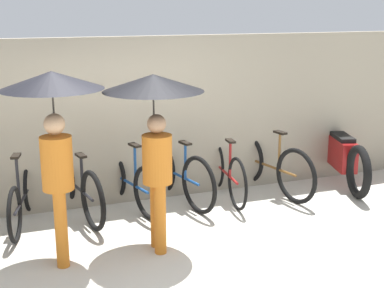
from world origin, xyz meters
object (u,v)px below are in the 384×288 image
object	(u,v)px
parked_bicycle_1	(23,197)
parked_bicycle_4	(178,174)
parked_bicycle_2	(78,187)
parked_bicycle_6	(270,165)
motorcycle	(341,155)
parked_bicycle_5	(226,172)
pedestrian_center	(154,110)
pedestrian_leading	(54,113)
parked_bicycle_3	(129,181)

from	to	relation	value
parked_bicycle_1	parked_bicycle_4	world-z (taller)	parked_bicycle_1
parked_bicycle_1	parked_bicycle_2	size ratio (longest dim) A/B	0.89
parked_bicycle_2	parked_bicycle_6	world-z (taller)	parked_bicycle_2
parked_bicycle_6	motorcycle	world-z (taller)	parked_bicycle_6
parked_bicycle_4	parked_bicycle_5	size ratio (longest dim) A/B	1.03
pedestrian_center	motorcycle	bearing A→B (deg)	22.77
pedestrian_leading	motorcycle	world-z (taller)	pedestrian_leading
parked_bicycle_1	pedestrian_center	distance (m)	2.15
parked_bicycle_4	pedestrian_leading	distance (m)	2.40
parked_bicycle_6	parked_bicycle_3	bearing A→B (deg)	75.39
parked_bicycle_3	parked_bicycle_1	bearing A→B (deg)	79.63
parked_bicycle_4	pedestrian_leading	bearing A→B (deg)	111.69
parked_bicycle_5	pedestrian_center	distance (m)	2.16
parked_bicycle_4	parked_bicycle_3	bearing A→B (deg)	75.86
parked_bicycle_6	parked_bicycle_4	bearing A→B (deg)	74.80
parked_bicycle_4	pedestrian_leading	world-z (taller)	pedestrian_leading
parked_bicycle_1	pedestrian_leading	distance (m)	1.69
parked_bicycle_4	parked_bicycle_5	bearing A→B (deg)	-107.39
pedestrian_leading	motorcycle	xyz separation A→B (m)	(4.31, 1.13, -1.17)
parked_bicycle_1	motorcycle	world-z (taller)	parked_bicycle_1
parked_bicycle_6	motorcycle	bearing A→B (deg)	-101.56
parked_bicycle_2	pedestrian_center	size ratio (longest dim) A/B	0.93
parked_bicycle_4	pedestrian_center	size ratio (longest dim) A/B	0.89
parked_bicycle_3	parked_bicycle_5	bearing A→B (deg)	-107.09
parked_bicycle_2	parked_bicycle_6	bearing A→B (deg)	-101.67
parked_bicycle_3	motorcycle	xyz separation A→B (m)	(3.28, -0.07, 0.05)
parked_bicycle_5	pedestrian_leading	bearing A→B (deg)	121.02
pedestrian_leading	parked_bicycle_3	bearing A→B (deg)	55.48
parked_bicycle_3	parked_bicycle_5	distance (m)	1.37
parked_bicycle_4	parked_bicycle_6	bearing A→B (deg)	-105.92
parked_bicycle_1	parked_bicycle_6	size ratio (longest dim) A/B	0.88
parked_bicycle_1	parked_bicycle_4	xyz separation A→B (m)	(2.04, 0.08, 0.04)
pedestrian_leading	parked_bicycle_2	bearing A→B (deg)	79.55
pedestrian_center	motorcycle	xyz separation A→B (m)	(3.28, 1.18, -1.13)
parked_bicycle_6	parked_bicycle_2	bearing A→B (deg)	76.47
parked_bicycle_6	pedestrian_leading	xyz separation A→B (m)	(-3.08, -1.12, 1.19)
parked_bicycle_1	pedestrian_leading	world-z (taller)	pedestrian_leading
parked_bicycle_5	pedestrian_leading	distance (m)	2.92
parked_bicycle_3	parked_bicycle_4	world-z (taller)	parked_bicycle_3
parked_bicycle_6	pedestrian_center	world-z (taller)	pedestrian_center
parked_bicycle_5	parked_bicycle_3	bearing A→B (deg)	92.93
pedestrian_center	motorcycle	world-z (taller)	pedestrian_center
parked_bicycle_3	motorcycle	distance (m)	3.28
pedestrian_leading	motorcycle	distance (m)	4.61
parked_bicycle_2	pedestrian_leading	distance (m)	1.72
parked_bicycle_2	parked_bicycle_3	xyz separation A→B (m)	(0.68, 0.02, -0.02)
parked_bicycle_5	parked_bicycle_6	size ratio (longest dim) A/B	0.91
parked_bicycle_5	parked_bicycle_4	bearing A→B (deg)	91.32
parked_bicycle_3	parked_bicycle_4	distance (m)	0.68
parked_bicycle_2	parked_bicycle_5	world-z (taller)	parked_bicycle_5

